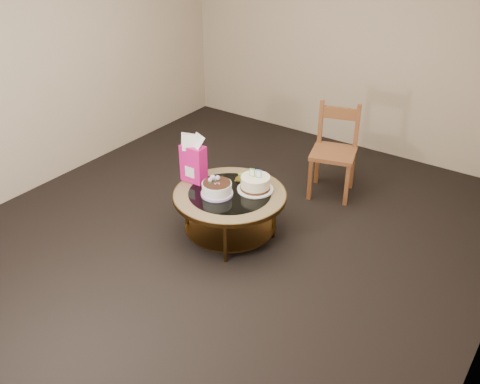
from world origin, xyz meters
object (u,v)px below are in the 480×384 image
Objects in this scene: coffee_table at (230,200)px; gift_bag at (193,159)px; cream_cake at (255,183)px; decorated_cake at (217,189)px; dining_chair at (334,151)px.

gift_bag is at bearing -179.28° from coffee_table.
cream_cake is at bearing 16.16° from gift_bag.
decorated_cake is at bearing -16.22° from gift_bag.
coffee_table is 2.26× the size of gift_bag.
cream_cake is at bearing 48.50° from decorated_cake.
decorated_cake is 0.63× the size of gift_bag.
dining_chair is at bearing 56.85° from gift_bag.
coffee_table is 1.34m from dining_chair.
decorated_cake is at bearing -125.38° from dining_chair.
cream_cake is 0.72× the size of gift_bag.
dining_chair is (0.47, 1.37, -0.03)m from decorated_cake.
gift_bag is at bearing -174.35° from cream_cake.
decorated_cake reaches higher than coffee_table.
gift_bag is at bearing 164.99° from decorated_cake.
coffee_table is 0.18m from decorated_cake.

